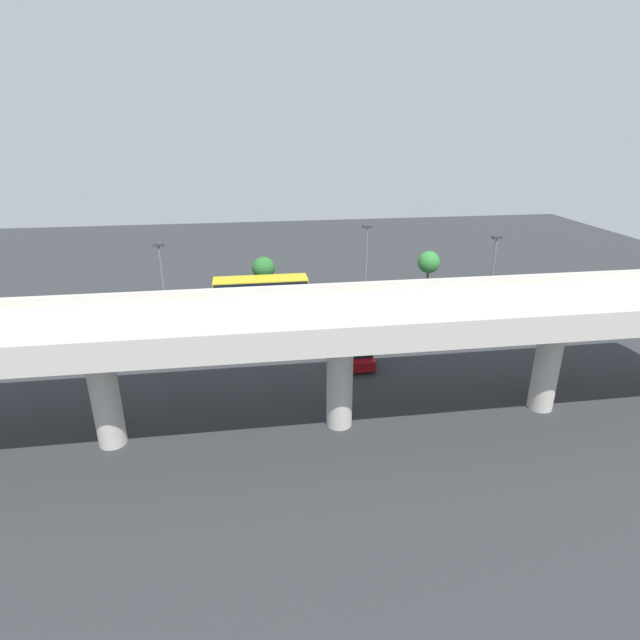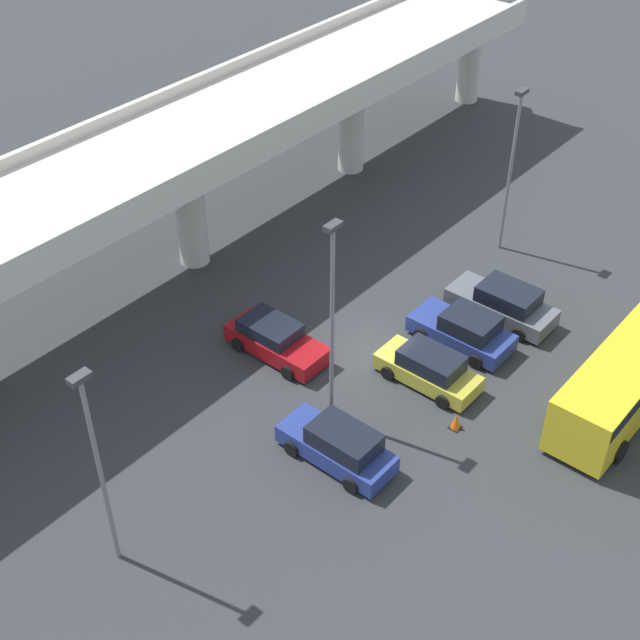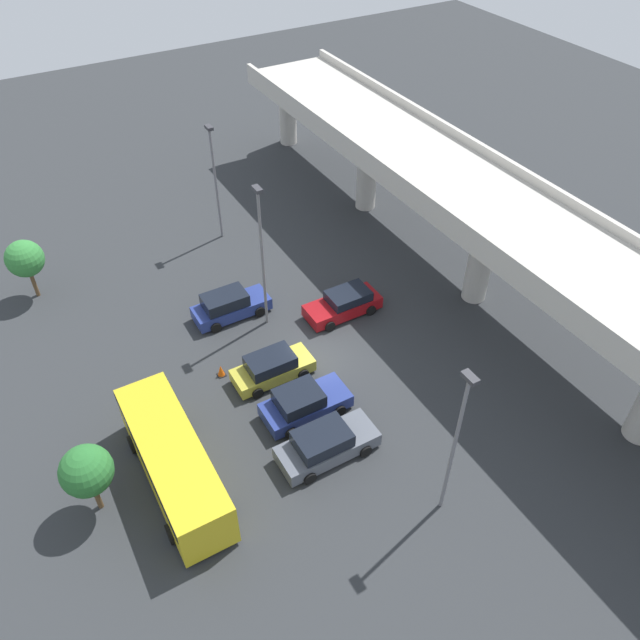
{
  "view_description": "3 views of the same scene",
  "coord_description": "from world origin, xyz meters",
  "px_view_note": "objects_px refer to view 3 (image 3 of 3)",
  "views": [
    {
      "loc": [
        4.63,
        34.93,
        15.94
      ],
      "look_at": [
        -0.75,
        -1.29,
        1.47
      ],
      "focal_mm": 28.0,
      "sensor_mm": 36.0,
      "label": 1
    },
    {
      "loc": [
        -23.93,
        -16.87,
        24.59
      ],
      "look_at": [
        -1.27,
        2.06,
        1.57
      ],
      "focal_mm": 50.0,
      "sensor_mm": 36.0,
      "label": 2
    },
    {
      "loc": [
        21.2,
        -12.0,
        24.55
      ],
      "look_at": [
        -1.48,
        1.02,
        1.37
      ],
      "focal_mm": 35.0,
      "sensor_mm": 36.0,
      "label": 3
    }
  ],
  "objects_px": {
    "parked_car_3": "(304,403)",
    "tree_front_centre": "(86,471)",
    "traffic_cone": "(221,371)",
    "parked_car_0": "(229,306)",
    "parked_car_4": "(326,444)",
    "tree_front_left": "(25,259)",
    "lamp_post_near_aisle": "(262,250)",
    "lamp_post_mid_lot": "(456,437)",
    "shuttle_bus": "(173,459)",
    "parked_car_2": "(272,367)",
    "lamp_post_by_overpass": "(215,175)",
    "parked_car_1": "(344,304)"
  },
  "relations": [
    {
      "from": "parked_car_3",
      "to": "tree_front_centre",
      "type": "xyz_separation_m",
      "value": [
        0.21,
        -10.39,
        1.89
      ]
    },
    {
      "from": "parked_car_3",
      "to": "traffic_cone",
      "type": "height_order",
      "value": "parked_car_3"
    },
    {
      "from": "parked_car_0",
      "to": "parked_car_4",
      "type": "relative_size",
      "value": 0.94
    },
    {
      "from": "parked_car_3",
      "to": "tree_front_left",
      "type": "relative_size",
      "value": 1.14
    },
    {
      "from": "lamp_post_near_aisle",
      "to": "lamp_post_mid_lot",
      "type": "bearing_deg",
      "value": 4.85
    },
    {
      "from": "parked_car_0",
      "to": "traffic_cone",
      "type": "relative_size",
      "value": 6.51
    },
    {
      "from": "shuttle_bus",
      "to": "parked_car_3",
      "type": "bearing_deg",
      "value": -84.82
    },
    {
      "from": "parked_car_2",
      "to": "shuttle_bus",
      "type": "relative_size",
      "value": 0.5
    },
    {
      "from": "parked_car_2",
      "to": "lamp_post_near_aisle",
      "type": "distance_m",
      "value": 6.34
    },
    {
      "from": "shuttle_bus",
      "to": "tree_front_left",
      "type": "distance_m",
      "value": 17.43
    },
    {
      "from": "lamp_post_mid_lot",
      "to": "traffic_cone",
      "type": "bearing_deg",
      "value": -156.44
    },
    {
      "from": "parked_car_0",
      "to": "tree_front_left",
      "type": "bearing_deg",
      "value": 141.09
    },
    {
      "from": "lamp_post_mid_lot",
      "to": "parked_car_2",
      "type": "bearing_deg",
      "value": -164.39
    },
    {
      "from": "parked_car_4",
      "to": "lamp_post_mid_lot",
      "type": "distance_m",
      "value": 7.09
    },
    {
      "from": "parked_car_0",
      "to": "parked_car_3",
      "type": "relative_size",
      "value": 1.02
    },
    {
      "from": "lamp_post_near_aisle",
      "to": "lamp_post_by_overpass",
      "type": "bearing_deg",
      "value": 172.53
    },
    {
      "from": "parked_car_0",
      "to": "parked_car_3",
      "type": "bearing_deg",
      "value": -88.75
    },
    {
      "from": "parked_car_2",
      "to": "parked_car_0",
      "type": "bearing_deg",
      "value": 89.32
    },
    {
      "from": "lamp_post_near_aisle",
      "to": "tree_front_left",
      "type": "xyz_separation_m",
      "value": [
        -9.33,
        -11.24,
        -2.41
      ]
    },
    {
      "from": "tree_front_left",
      "to": "tree_front_centre",
      "type": "relative_size",
      "value": 1.03
    },
    {
      "from": "lamp_post_mid_lot",
      "to": "tree_front_centre",
      "type": "height_order",
      "value": "lamp_post_mid_lot"
    },
    {
      "from": "parked_car_4",
      "to": "lamp_post_near_aisle",
      "type": "xyz_separation_m",
      "value": [
        -9.95,
        1.78,
        4.4
      ]
    },
    {
      "from": "tree_front_centre",
      "to": "parked_car_1",
      "type": "bearing_deg",
      "value": 109.81
    },
    {
      "from": "lamp_post_near_aisle",
      "to": "traffic_cone",
      "type": "relative_size",
      "value": 12.78
    },
    {
      "from": "lamp_post_near_aisle",
      "to": "lamp_post_mid_lot",
      "type": "relative_size",
      "value": 1.07
    },
    {
      "from": "parked_car_1",
      "to": "lamp_post_by_overpass",
      "type": "height_order",
      "value": "lamp_post_by_overpass"
    },
    {
      "from": "parked_car_0",
      "to": "lamp_post_near_aisle",
      "type": "xyz_separation_m",
      "value": [
        1.59,
        1.66,
        4.39
      ]
    },
    {
      "from": "parked_car_0",
      "to": "parked_car_4",
      "type": "bearing_deg",
      "value": -90.62
    },
    {
      "from": "lamp_post_by_overpass",
      "to": "tree_front_left",
      "type": "xyz_separation_m",
      "value": [
        0.36,
        -12.51,
        -1.96
      ]
    },
    {
      "from": "parked_car_2",
      "to": "traffic_cone",
      "type": "distance_m",
      "value": 2.81
    },
    {
      "from": "lamp_post_mid_lot",
      "to": "tree_front_centre",
      "type": "bearing_deg",
      "value": -119.61
    },
    {
      "from": "parked_car_1",
      "to": "parked_car_3",
      "type": "bearing_deg",
      "value": 44.09
    },
    {
      "from": "parked_car_3",
      "to": "shuttle_bus",
      "type": "xyz_separation_m",
      "value": [
        0.63,
        -6.94,
        0.83
      ]
    },
    {
      "from": "parked_car_0",
      "to": "parked_car_3",
      "type": "height_order",
      "value": "parked_car_0"
    },
    {
      "from": "parked_car_0",
      "to": "parked_car_2",
      "type": "bearing_deg",
      "value": -90.68
    },
    {
      "from": "lamp_post_near_aisle",
      "to": "lamp_post_mid_lot",
      "type": "xyz_separation_m",
      "value": [
        14.87,
        1.26,
        -0.31
      ]
    },
    {
      "from": "parked_car_3",
      "to": "parked_car_4",
      "type": "height_order",
      "value": "parked_car_4"
    },
    {
      "from": "parked_car_0",
      "to": "tree_front_centre",
      "type": "distance_m",
      "value": 13.73
    },
    {
      "from": "parked_car_4",
      "to": "lamp_post_by_overpass",
      "type": "distance_m",
      "value": 20.26
    },
    {
      "from": "lamp_post_by_overpass",
      "to": "traffic_cone",
      "type": "height_order",
      "value": "lamp_post_by_overpass"
    },
    {
      "from": "tree_front_left",
      "to": "tree_front_centre",
      "type": "distance_m",
      "value": 16.75
    },
    {
      "from": "parked_car_0",
      "to": "shuttle_bus",
      "type": "xyz_separation_m",
      "value": [
        9.42,
        -6.75,
        0.81
      ]
    },
    {
      "from": "lamp_post_by_overpass",
      "to": "tree_front_left",
      "type": "height_order",
      "value": "lamp_post_by_overpass"
    },
    {
      "from": "parked_car_3",
      "to": "lamp_post_near_aisle",
      "type": "relative_size",
      "value": 0.5
    },
    {
      "from": "parked_car_2",
      "to": "tree_front_left",
      "type": "relative_size",
      "value": 1.11
    },
    {
      "from": "tree_front_left",
      "to": "lamp_post_by_overpass",
      "type": "bearing_deg",
      "value": 91.64
    },
    {
      "from": "parked_car_2",
      "to": "lamp_post_mid_lot",
      "type": "xyz_separation_m",
      "value": [
        10.69,
        2.99,
        4.13
      ]
    },
    {
      "from": "tree_front_left",
      "to": "lamp_post_near_aisle",
      "type": "bearing_deg",
      "value": 50.32
    },
    {
      "from": "lamp_post_near_aisle",
      "to": "traffic_cone",
      "type": "distance_m",
      "value": 6.86
    },
    {
      "from": "parked_car_3",
      "to": "lamp_post_near_aisle",
      "type": "bearing_deg",
      "value": 78.51
    }
  ]
}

